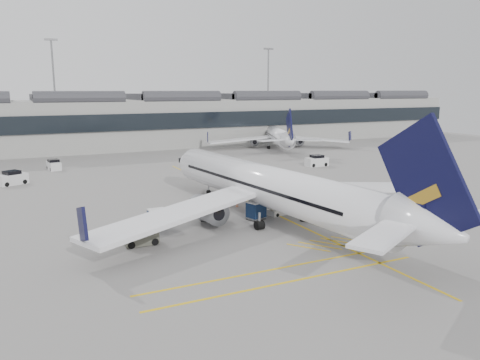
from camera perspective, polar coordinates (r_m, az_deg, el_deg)
name	(u,v)px	position (r m, az deg, el deg)	size (l,w,h in m)	color
ground	(202,236)	(43.82, -4.60, -6.83)	(220.00, 220.00, 0.00)	gray
terminal	(86,122)	(112.11, -18.27, 6.72)	(200.00, 20.45, 12.40)	#9E9E99
light_masts	(69,85)	(125.65, -20.17, 10.82)	(113.00, 0.60, 25.45)	slate
apron_markings	(249,202)	(56.56, 1.16, -2.70)	(0.25, 60.00, 0.01)	gold
airliner_main	(271,188)	(47.99, 3.82, -0.94)	(40.64, 44.59, 11.86)	white
airliner_far	(277,136)	(109.29, 4.58, 5.41)	(31.36, 34.72, 9.71)	white
belt_loader	(281,210)	(51.31, 5.07, -3.61)	(4.20, 1.94, 1.67)	beige
baggage_cart_a	(256,210)	(48.89, 1.98, -3.66)	(2.18, 1.96, 1.92)	gray
baggage_cart_b	(157,218)	(46.49, -10.05, -4.61)	(1.84, 1.53, 1.90)	gray
baggage_cart_c	(207,210)	(48.99, -4.01, -3.61)	(2.06, 1.78, 1.97)	gray
baggage_cart_d	(137,229)	(43.80, -12.41, -5.84)	(1.88, 1.68, 1.67)	gray
ramp_agent_a	(237,199)	(54.25, -0.32, -2.38)	(0.62, 0.40, 1.69)	#EF4E0C
ramp_agent_b	(199,205)	(51.61, -5.05, -3.11)	(0.83, 0.65, 1.71)	orange
pushback_tug	(141,237)	(42.13, -11.99, -6.76)	(2.87, 1.78, 1.60)	#525246
safety_cone_nose	(199,180)	(69.50, -5.06, 0.05)	(0.37, 0.37, 0.51)	#F24C0A
safety_cone_engine	(336,206)	(54.72, 11.61, -3.13)	(0.37, 0.37, 0.51)	#F24C0A
service_van_left	(12,178)	(74.24, -26.01, 0.18)	(4.37, 3.53, 2.01)	silver
service_van_mid	(54,165)	(85.10, -21.75, 1.69)	(2.25, 3.71, 1.79)	silver
service_van_right	(317,161)	(84.07, 9.34, 2.29)	(3.91, 1.98, 2.00)	silver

